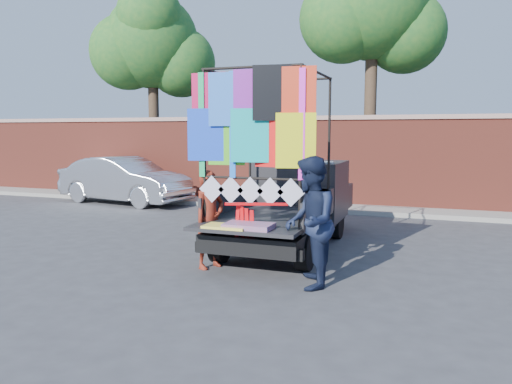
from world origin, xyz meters
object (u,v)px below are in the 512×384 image
(pickup_truck, at_px, (295,202))
(sedan, at_px, (125,180))
(man, at_px, (310,222))
(woman, at_px, (210,219))

(pickup_truck, bearing_deg, sedan, 151.93)
(sedan, relative_size, man, 2.33)
(pickup_truck, distance_m, woman, 2.42)
(pickup_truck, relative_size, man, 2.70)
(pickup_truck, distance_m, man, 2.91)
(sedan, height_order, woman, woman)
(sedan, xyz_separation_m, woman, (5.55, -5.65, 0.08))
(pickup_truck, xyz_separation_m, woman, (-0.74, -2.30, -0.01))
(woman, bearing_deg, pickup_truck, 4.62)
(pickup_truck, height_order, woman, pickup_truck)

